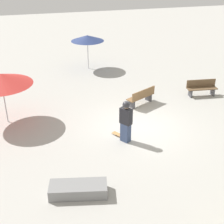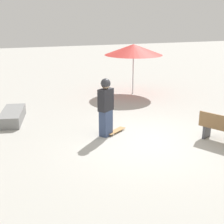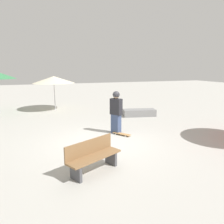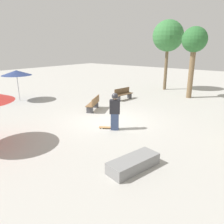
{
  "view_description": "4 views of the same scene",
  "coord_description": "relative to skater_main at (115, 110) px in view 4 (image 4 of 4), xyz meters",
  "views": [
    {
      "loc": [
        -11.2,
        4.34,
        6.85
      ],
      "look_at": [
        -0.55,
        1.35,
        1.17
      ],
      "focal_mm": 50.0,
      "sensor_mm": 36.0,
      "label": 1
    },
    {
      "loc": [
        -3.94,
        -7.56,
        3.54
      ],
      "look_at": [
        -0.88,
        0.61,
        0.83
      ],
      "focal_mm": 50.0,
      "sensor_mm": 36.0,
      "label": 2
    },
    {
      "loc": [
        7.34,
        -2.26,
        2.75
      ],
      "look_at": [
        -0.66,
        0.61,
        0.99
      ],
      "focal_mm": 35.0,
      "sensor_mm": 36.0,
      "label": 3
    },
    {
      "loc": [
        -6.9,
        8.67,
        3.82
      ],
      "look_at": [
        -1.14,
        1.33,
        1.01
      ],
      "focal_mm": 35.0,
      "sensor_mm": 36.0,
      "label": 4
    }
  ],
  "objects": [
    {
      "name": "palm_tree_center_left",
      "position": [
        -0.39,
        -8.97,
        3.13
      ],
      "size": [
        1.82,
        1.82,
        5.21
      ],
      "color": "brown",
      "rests_on": "ground_plane"
    },
    {
      "name": "shade_umbrella_navy",
      "position": [
        9.13,
        -0.37,
        1.05
      ],
      "size": [
        2.1,
        2.1,
        2.2
      ],
      "color": "#B7B7BC",
      "rests_on": "ground_plane"
    },
    {
      "name": "ground_plane",
      "position": [
        0.97,
        -0.9,
        -0.96
      ],
      "size": [
        60.0,
        60.0,
        0.0
      ],
      "primitive_type": "plane",
      "color": "#B2AFA8"
    },
    {
      "name": "bench_far",
      "position": [
        3.23,
        -5.29,
        -0.53
      ],
      "size": [
        0.63,
        1.64,
        0.85
      ],
      "rotation": [
        0.0,
        0.0,
        1.45
      ],
      "color": "#47474C",
      "rests_on": "ground_plane"
    },
    {
      "name": "bench_near",
      "position": [
        3.03,
        -1.8,
        -0.53
      ],
      "size": [
        1.12,
        1.63,
        0.85
      ],
      "rotation": [
        0.0,
        0.0,
        5.18
      ],
      "color": "#47474C",
      "rests_on": "ground_plane"
    },
    {
      "name": "skater_main",
      "position": [
        0.0,
        0.0,
        0.0
      ],
      "size": [
        0.54,
        0.48,
        1.78
      ],
      "rotation": [
        0.0,
        0.0,
        0.59
      ],
      "color": "#38476B",
      "rests_on": "ground_plane"
    },
    {
      "name": "palm_tree_left",
      "position": [
        2.57,
        -10.94,
        3.7
      ],
      "size": [
        2.66,
        2.66,
        6.03
      ],
      "color": "brown",
      "rests_on": "ground_plane"
    },
    {
      "name": "concrete_ledge",
      "position": [
        -2.6,
        2.4,
        -0.77
      ],
      "size": [
        1.06,
        1.92,
        0.39
      ],
      "rotation": [
        0.0,
        0.0,
        1.36
      ],
      "color": "gray",
      "rests_on": "ground_plane"
    },
    {
      "name": "skateboard",
      "position": [
        0.37,
        0.11,
        -0.9
      ],
      "size": [
        0.78,
        0.61,
        0.07
      ],
      "rotation": [
        0.0,
        0.0,
        0.59
      ],
      "color": "#B7844C",
      "rests_on": "ground_plane"
    }
  ]
}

